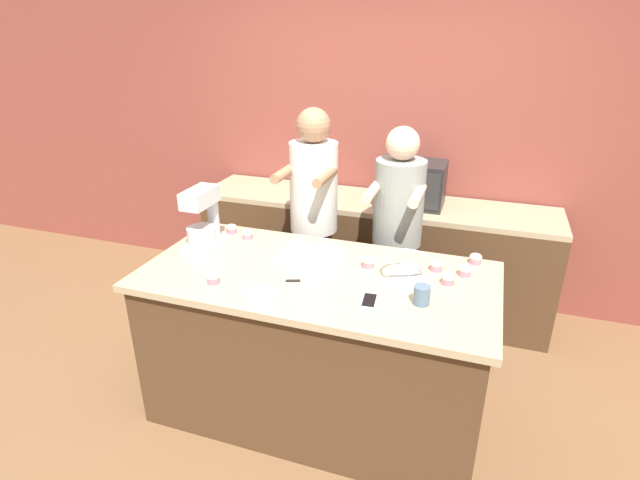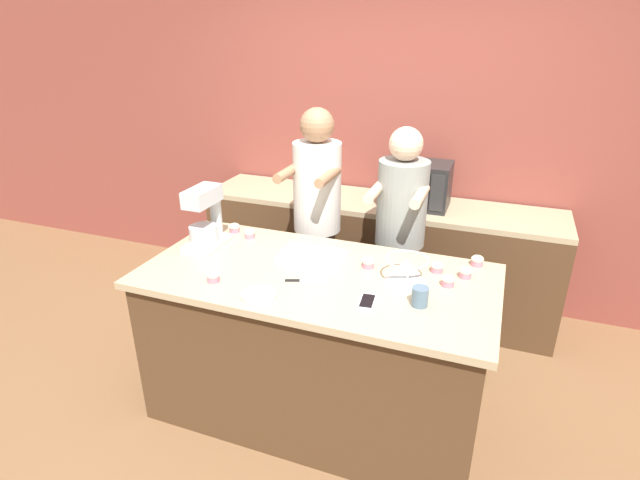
{
  "view_description": "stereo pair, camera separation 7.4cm",
  "coord_description": "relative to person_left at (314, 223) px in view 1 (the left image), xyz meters",
  "views": [
    {
      "loc": [
        0.81,
        -2.3,
        2.2
      ],
      "look_at": [
        0.0,
        0.05,
        1.11
      ],
      "focal_mm": 28.0,
      "sensor_mm": 36.0,
      "label": 1
    },
    {
      "loc": [
        0.88,
        -2.28,
        2.2
      ],
      "look_at": [
        0.0,
        0.05,
        1.11
      ],
      "focal_mm": 28.0,
      "sensor_mm": 36.0,
      "label": 2
    }
  ],
  "objects": [
    {
      "name": "ground_plane",
      "position": [
        0.3,
        -0.77,
        -0.9
      ],
      "size": [
        16.0,
        16.0,
        0.0
      ],
      "primitive_type": "plane",
      "color": "brown"
    },
    {
      "name": "back_wall",
      "position": [
        0.3,
        0.93,
        0.45
      ],
      "size": [
        10.0,
        0.06,
        2.7
      ],
      "color": "brown",
      "rests_on": "ground_plane"
    },
    {
      "name": "island_counter",
      "position": [
        0.3,
        -0.77,
        -0.43
      ],
      "size": [
        1.94,
        0.96,
        0.93
      ],
      "color": "#4C331E",
      "rests_on": "ground_plane"
    },
    {
      "name": "back_counter",
      "position": [
        0.3,
        0.58,
        -0.45
      ],
      "size": [
        2.8,
        0.6,
        0.92
      ],
      "color": "#4C331E",
      "rests_on": "ground_plane"
    },
    {
      "name": "person_left",
      "position": [
        0.0,
        0.0,
        0.0
      ],
      "size": [
        0.34,
        0.5,
        1.7
      ],
      "color": "brown",
      "rests_on": "ground_plane"
    },
    {
      "name": "person_right",
      "position": [
        0.59,
        -0.0,
        -0.05
      ],
      "size": [
        0.34,
        0.5,
        1.62
      ],
      "color": "#232328",
      "rests_on": "ground_plane"
    },
    {
      "name": "stand_mixer",
      "position": [
        -0.47,
        -0.66,
        0.19
      ],
      "size": [
        0.2,
        0.3,
        0.37
      ],
      "color": "#B2B7BC",
      "rests_on": "island_counter"
    },
    {
      "name": "mixing_bowl",
      "position": [
        0.77,
        -0.69,
        0.1
      ],
      "size": [
        0.23,
        0.23,
        0.13
      ],
      "color": "#BCBCC1",
      "rests_on": "island_counter"
    },
    {
      "name": "baking_tray",
      "position": [
        0.2,
        -0.59,
        0.05
      ],
      "size": [
        0.38,
        0.23,
        0.04
      ],
      "color": "silver",
      "rests_on": "island_counter"
    },
    {
      "name": "microwave_oven",
      "position": [
        0.58,
        0.58,
        0.18
      ],
      "size": [
        0.49,
        0.33,
        0.34
      ],
      "color": "black",
      "rests_on": "back_counter"
    },
    {
      "name": "cell_phone",
      "position": [
        0.64,
        -0.98,
        0.04
      ],
      "size": [
        0.08,
        0.15,
        0.01
      ],
      "color": "silver",
      "rests_on": "island_counter"
    },
    {
      "name": "drinking_glass",
      "position": [
        0.88,
        -0.91,
        0.08
      ],
      "size": [
        0.08,
        0.08,
        0.1
      ],
      "color": "slate",
      "rests_on": "island_counter"
    },
    {
      "name": "small_plate",
      "position": [
        0.11,
        -1.11,
        0.04
      ],
      "size": [
        0.18,
        0.18,
        0.02
      ],
      "color": "beige",
      "rests_on": "island_counter"
    },
    {
      "name": "knife",
      "position": [
        0.26,
        -0.88,
        0.03
      ],
      "size": [
        0.21,
        0.1,
        0.01
      ],
      "color": "#BCBCC1",
      "rests_on": "island_counter"
    },
    {
      "name": "cupcake_0",
      "position": [
        -0.19,
        -1.06,
        0.06
      ],
      "size": [
        0.07,
        0.07,
        0.06
      ],
      "color": "#D17084",
      "rests_on": "island_counter"
    },
    {
      "name": "cupcake_1",
      "position": [
        -0.42,
        -0.41,
        0.06
      ],
      "size": [
        0.07,
        0.07,
        0.06
      ],
      "color": "#D17084",
      "rests_on": "island_counter"
    },
    {
      "name": "cupcake_2",
      "position": [
        1.11,
        -0.36,
        0.06
      ],
      "size": [
        0.07,
        0.07,
        0.06
      ],
      "color": "#D17084",
      "rests_on": "island_counter"
    },
    {
      "name": "cupcake_3",
      "position": [
        1.06,
        -0.54,
        0.06
      ],
      "size": [
        0.07,
        0.07,
        0.06
      ],
      "color": "#D17084",
      "rests_on": "island_counter"
    },
    {
      "name": "cupcake_4",
      "position": [
        0.54,
        -0.61,
        0.06
      ],
      "size": [
        0.07,
        0.07,
        0.06
      ],
      "color": "#D17084",
      "rests_on": "island_counter"
    },
    {
      "name": "cupcake_5",
      "position": [
        -0.28,
        -0.46,
        0.06
      ],
      "size": [
        0.07,
        0.07,
        0.06
      ],
      "color": "#D17084",
      "rests_on": "island_counter"
    },
    {
      "name": "cupcake_6",
      "position": [
        0.91,
        -0.52,
        0.06
      ],
      "size": [
        0.07,
        0.07,
        0.06
      ],
      "color": "#D17084",
      "rests_on": "island_counter"
    },
    {
      "name": "cupcake_7",
      "position": [
        -0.62,
        -0.45,
        0.06
      ],
      "size": [
        0.07,
        0.07,
        0.06
      ],
      "color": "#D17084",
      "rests_on": "island_counter"
    },
    {
      "name": "cupcake_8",
      "position": [
        0.99,
        -0.66,
        0.06
      ],
      "size": [
        0.07,
        0.07,
        0.06
      ],
      "color": "#D17084",
      "rests_on": "island_counter"
    }
  ]
}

